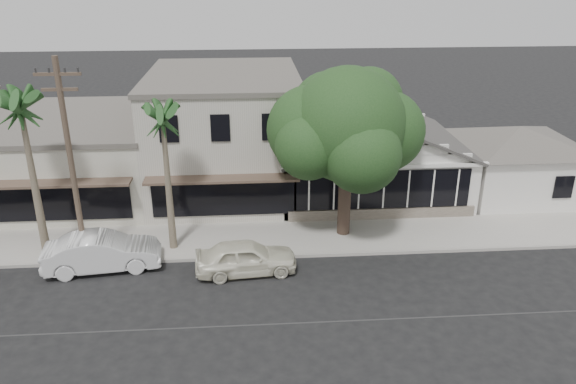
{
  "coord_description": "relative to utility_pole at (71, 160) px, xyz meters",
  "views": [
    {
      "loc": [
        -1.68,
        -17.17,
        12.33
      ],
      "look_at": [
        0.01,
        6.0,
        2.77
      ],
      "focal_mm": 35.0,
      "sensor_mm": 36.0,
      "label": 1
    }
  ],
  "objects": [
    {
      "name": "row_building_near",
      "position": [
        6.0,
        8.3,
        -1.54
      ],
      "size": [
        8.0,
        10.0,
        6.5
      ],
      "primitive_type": "cube",
      "color": "beige",
      "rests_on": "ground"
    },
    {
      "name": "corner_shop",
      "position": [
        14.0,
        7.27,
        -2.17
      ],
      "size": [
        10.4,
        8.6,
        5.1
      ],
      "color": "silver",
      "rests_on": "ground"
    },
    {
      "name": "sidewalk_north",
      "position": [
        1.0,
        1.55,
        -4.71
      ],
      "size": [
        90.0,
        3.5,
        0.15
      ],
      "primitive_type": "cube",
      "color": "#9E9991",
      "rests_on": "ground"
    },
    {
      "name": "ground",
      "position": [
        9.0,
        -5.2,
        -4.79
      ],
      "size": [
        140.0,
        140.0,
        0.0
      ],
      "primitive_type": "plane",
      "color": "black",
      "rests_on": "ground"
    },
    {
      "name": "side_cottage",
      "position": [
        22.2,
        6.3,
        -3.29
      ],
      "size": [
        6.0,
        6.0,
        3.0
      ],
      "primitive_type": "cube",
      "color": "silver",
      "rests_on": "ground"
    },
    {
      "name": "car_1",
      "position": [
        0.92,
        -0.63,
        -3.99
      ],
      "size": [
        5.05,
        2.3,
        1.61
      ],
      "primitive_type": "imported",
      "rotation": [
        0.0,
        0.0,
        1.7
      ],
      "color": "white",
      "rests_on": "ground"
    },
    {
      "name": "car_0",
      "position": [
        7.07,
        -1.39,
        -4.06
      ],
      "size": [
        4.42,
        2.11,
        1.46
      ],
      "primitive_type": "imported",
      "rotation": [
        0.0,
        0.0,
        1.66
      ],
      "color": "white",
      "rests_on": "ground"
    },
    {
      "name": "utility_pole",
      "position": [
        0.0,
        0.0,
        0.0
      ],
      "size": [
        1.8,
        0.24,
        9.0
      ],
      "color": "brown",
      "rests_on": "ground"
    },
    {
      "name": "palm_east",
      "position": [
        3.73,
        0.89,
        1.47
      ],
      "size": [
        2.42,
        2.42,
        7.33
      ],
      "color": "#726651",
      "rests_on": "ground"
    },
    {
      "name": "row_building_midnear",
      "position": [
        -3.0,
        8.3,
        -2.69
      ],
      "size": [
        10.0,
        10.0,
        4.2
      ],
      "primitive_type": "cube",
      "color": "silver",
      "rests_on": "ground"
    },
    {
      "name": "shade_tree",
      "position": [
        11.7,
        2.03,
        0.59
      ],
      "size": [
        7.36,
        6.66,
        8.17
      ],
      "rotation": [
        0.0,
        0.0,
        0.14
      ],
      "color": "#49362C",
      "rests_on": "ground"
    },
    {
      "name": "palm_mid",
      "position": [
        -2.0,
        0.95,
        2.06
      ],
      "size": [
        2.8,
        2.8,
        8.02
      ],
      "color": "#726651",
      "rests_on": "ground"
    }
  ]
}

